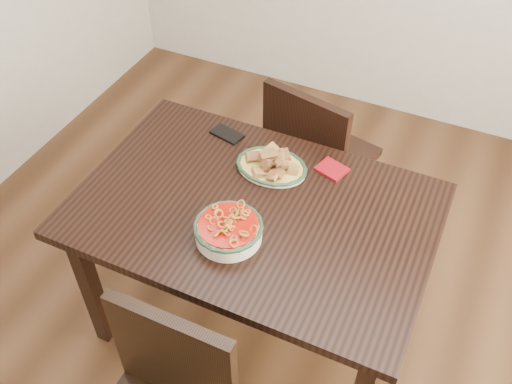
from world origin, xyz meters
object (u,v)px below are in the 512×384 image
at_px(chair_far, 315,155).
at_px(fish_plate, 272,160).
at_px(smartphone, 227,134).
at_px(noodle_bowl, 228,229).
at_px(dining_table, 254,223).

bearing_deg(chair_far, fish_plate, 97.25).
height_order(fish_plate, smartphone, fish_plate).
bearing_deg(smartphone, noodle_bowl, -50.23).
height_order(chair_far, smartphone, chair_far).
relative_size(dining_table, noodle_bowl, 5.39).
bearing_deg(chair_far, dining_table, 101.28).
bearing_deg(noodle_bowl, dining_table, 83.89).
distance_m(noodle_bowl, smartphone, 0.56).
distance_m(dining_table, smartphone, 0.44).
xyz_separation_m(dining_table, noodle_bowl, (-0.02, -0.17, 0.13)).
relative_size(chair_far, fish_plate, 3.20).
xyz_separation_m(dining_table, chair_far, (0.01, 0.64, -0.16)).
bearing_deg(smartphone, fish_plate, -11.90).
relative_size(dining_table, fish_plate, 4.70).
height_order(dining_table, noodle_bowl, noodle_bowl).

